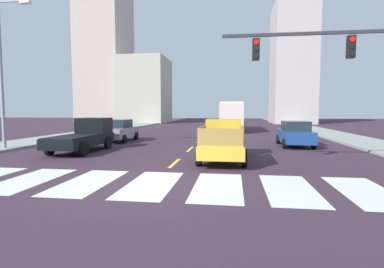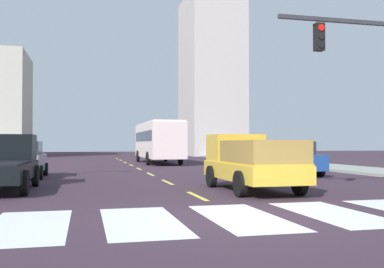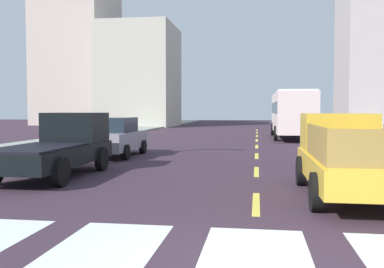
% 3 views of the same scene
% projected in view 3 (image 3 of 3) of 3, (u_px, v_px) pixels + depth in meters
% --- Properties ---
extents(sidewalk_left, '(3.71, 110.00, 0.15)m').
position_uv_depth(sidewalk_left, '(41.00, 144.00, 25.24)').
color(sidewalk_left, gray).
rests_on(sidewalk_left, ground).
extents(crosswalk_stripe_3, '(1.55, 3.78, 0.01)m').
position_uv_depth(crosswalk_stripe_3, '(92.00, 260.00, 5.98)').
color(crosswalk_stripe_3, silver).
rests_on(crosswalk_stripe_3, ground).
extents(lane_dash_0, '(0.16, 2.40, 0.01)m').
position_uv_depth(lane_dash_0, '(256.00, 203.00, 9.60)').
color(lane_dash_0, '#DACD48').
rests_on(lane_dash_0, ground).
extents(lane_dash_1, '(0.16, 2.40, 0.01)m').
position_uv_depth(lane_dash_1, '(256.00, 172.00, 14.54)').
color(lane_dash_1, '#DACD48').
rests_on(lane_dash_1, ground).
extents(lane_dash_2, '(0.16, 2.40, 0.01)m').
position_uv_depth(lane_dash_2, '(257.00, 156.00, 19.48)').
color(lane_dash_2, '#DACD48').
rests_on(lane_dash_2, ground).
extents(lane_dash_3, '(0.16, 2.40, 0.01)m').
position_uv_depth(lane_dash_3, '(257.00, 147.00, 24.41)').
color(lane_dash_3, '#DACD48').
rests_on(lane_dash_3, ground).
extents(lane_dash_4, '(0.16, 2.40, 0.01)m').
position_uv_depth(lane_dash_4, '(257.00, 140.00, 29.35)').
color(lane_dash_4, '#DACD48').
rests_on(lane_dash_4, ground).
extents(lane_dash_5, '(0.16, 2.40, 0.01)m').
position_uv_depth(lane_dash_5, '(257.00, 136.00, 34.29)').
color(lane_dash_5, '#DACD48').
rests_on(lane_dash_5, ground).
extents(lane_dash_6, '(0.16, 2.40, 0.01)m').
position_uv_depth(lane_dash_6, '(257.00, 133.00, 39.23)').
color(lane_dash_6, '#DACD48').
rests_on(lane_dash_6, ground).
extents(lane_dash_7, '(0.16, 2.40, 0.01)m').
position_uv_depth(lane_dash_7, '(257.00, 130.00, 44.16)').
color(lane_dash_7, '#DACD48').
rests_on(lane_dash_7, ground).
extents(pickup_stakebed, '(2.18, 5.20, 1.96)m').
position_uv_depth(pickup_stakebed, '(347.00, 156.00, 10.63)').
color(pickup_stakebed, gold).
rests_on(pickup_stakebed, ground).
extents(pickup_dark, '(2.18, 5.20, 1.96)m').
position_uv_depth(pickup_dark, '(60.00, 146.00, 13.80)').
color(pickup_dark, black).
rests_on(pickup_dark, ground).
extents(city_bus, '(2.72, 10.80, 3.32)m').
position_uv_depth(city_bus, '(292.00, 111.00, 31.57)').
color(city_bus, silver).
rests_on(city_bus, ground).
extents(sedan_near_left, '(2.02, 4.40, 1.72)m').
position_uv_depth(sedan_near_left, '(115.00, 137.00, 19.27)').
color(sedan_near_left, gray).
rests_on(sedan_near_left, ground).
extents(block_mid_left, '(7.19, 9.80, 21.63)m').
position_uv_depth(block_mid_left, '(373.00, 35.00, 50.99)').
color(block_mid_left, '#B5AAA6').
rests_on(block_mid_left, ground).
extents(block_mid_right, '(8.72, 10.17, 12.50)m').
position_uv_depth(block_mid_right, '(140.00, 76.00, 54.77)').
color(block_mid_right, '#B1AD9C').
rests_on(block_mid_right, ground).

